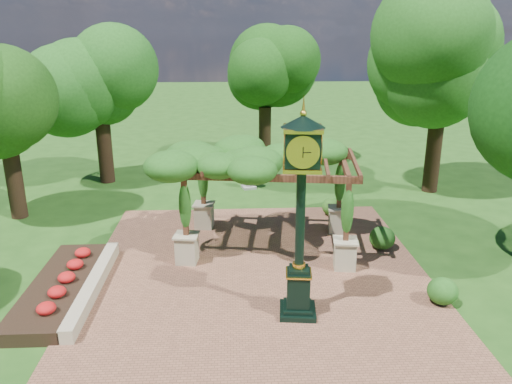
{
  "coord_description": "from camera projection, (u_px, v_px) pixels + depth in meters",
  "views": [
    {
      "loc": [
        -0.76,
        -12.0,
        6.9
      ],
      "look_at": [
        0.0,
        2.5,
        2.2
      ],
      "focal_mm": 35.0,
      "sensor_mm": 36.0,
      "label": 1
    }
  ],
  "objects": [
    {
      "name": "brick_plaza",
      "position": [
        259.0,
        279.0,
        14.51
      ],
      "size": [
        10.0,
        12.0,
        0.04
      ],
      "primitive_type": "cube",
      "color": "brown",
      "rests_on": "ground"
    },
    {
      "name": "ground",
      "position": [
        261.0,
        297.0,
        13.56
      ],
      "size": [
        120.0,
        120.0,
        0.0
      ],
      "primitive_type": "plane",
      "color": "#1E4714",
      "rests_on": "ground"
    },
    {
      "name": "border_wall",
      "position": [
        93.0,
        286.0,
        13.75
      ],
      "size": [
        0.35,
        5.0,
        0.4
      ],
      "primitive_type": "cube",
      "color": "#C6B793",
      "rests_on": "ground"
    },
    {
      "name": "shrub_back",
      "position": [
        332.0,
        207.0,
        19.39
      ],
      "size": [
        0.94,
        0.94,
        0.67
      ],
      "primitive_type": "ellipsoid",
      "rotation": [
        0.0,
        0.0,
        0.33
      ],
      "color": "#31651D",
      "rests_on": "brick_plaza"
    },
    {
      "name": "shrub_mid",
      "position": [
        382.0,
        238.0,
        16.37
      ],
      "size": [
        1.09,
        1.09,
        0.76
      ],
      "primitive_type": "ellipsoid",
      "rotation": [
        0.0,
        0.0,
        -0.38
      ],
      "color": "#1E4D15",
      "rests_on": "brick_plaza"
    },
    {
      "name": "pergola",
      "position": [
        268.0,
        163.0,
        15.85
      ],
      "size": [
        6.03,
        4.25,
        3.53
      ],
      "rotation": [
        0.0,
        0.0,
        -0.14
      ],
      "color": "#BCB18C",
      "rests_on": "brick_plaza"
    },
    {
      "name": "pedestal_clock",
      "position": [
        301.0,
        200.0,
        11.77
      ],
      "size": [
        1.12,
        1.12,
        5.18
      ],
      "rotation": [
        0.0,
        0.0,
        -0.11
      ],
      "color": "black",
      "rests_on": "brick_plaza"
    },
    {
      "name": "tree_west_far",
      "position": [
        97.0,
        66.0,
        22.3
      ],
      "size": [
        3.92,
        3.92,
        7.91
      ],
      "color": "black",
      "rests_on": "ground"
    },
    {
      "name": "sundial",
      "position": [
        249.0,
        178.0,
        22.81
      ],
      "size": [
        0.73,
        0.73,
        1.06
      ],
      "rotation": [
        0.0,
        0.0,
        0.27
      ],
      "color": "gray",
      "rests_on": "ground"
    },
    {
      "name": "tree_east_far",
      "position": [
        444.0,
        61.0,
        20.82
      ],
      "size": [
        4.36,
        4.36,
        8.3
      ],
      "color": "black",
      "rests_on": "ground"
    },
    {
      "name": "flower_bed",
      "position": [
        60.0,
        287.0,
        13.71
      ],
      "size": [
        1.5,
        5.0,
        0.36
      ],
      "primitive_type": "cube",
      "color": "red",
      "rests_on": "ground"
    },
    {
      "name": "shrub_front",
      "position": [
        442.0,
        291.0,
        13.08
      ],
      "size": [
        0.88,
        0.88,
        0.71
      ],
      "primitive_type": "ellipsoid",
      "rotation": [
        0.0,
        0.0,
        0.12
      ],
      "color": "#215718",
      "rests_on": "brick_plaza"
    },
    {
      "name": "tree_north",
      "position": [
        265.0,
        62.0,
        25.89
      ],
      "size": [
        3.82,
        3.82,
        7.79
      ],
      "color": "black",
      "rests_on": "ground"
    },
    {
      "name": "tree_west_near",
      "position": [
        0.0,
        87.0,
        17.89
      ],
      "size": [
        3.51,
        3.51,
        7.27
      ],
      "color": "#321F14",
      "rests_on": "ground"
    }
  ]
}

